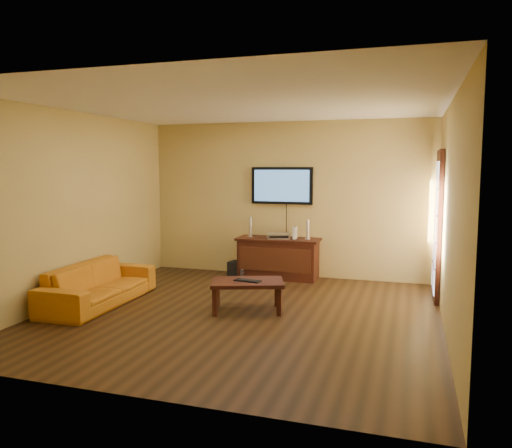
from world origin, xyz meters
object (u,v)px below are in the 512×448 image
at_px(speaker_right, 308,230).
at_px(game_console, 295,233).
at_px(speaker_left, 250,228).
at_px(keyboard, 248,281).
at_px(sofa, 99,277).
at_px(subwoofer, 237,269).
at_px(coffee_table, 247,285).
at_px(av_receiver, 278,236).
at_px(bottle, 242,274).
at_px(television, 282,186).
at_px(media_console, 278,258).

height_order(speaker_right, game_console, speaker_right).
bearing_deg(speaker_left, keyboard, -72.84).
xyz_separation_m(sofa, subwoofer, (1.24, 2.29, -0.25)).
xyz_separation_m(sofa, game_console, (2.28, 2.34, 0.43)).
height_order(coffee_table, av_receiver, av_receiver).
relative_size(sofa, bottle, 10.45).
relative_size(television, speaker_left, 3.13).
xyz_separation_m(coffee_table, keyboard, (0.02, -0.03, 0.07)).
relative_size(speaker_left, keyboard, 0.94).
xyz_separation_m(television, sofa, (-1.98, -2.57, -1.21)).
height_order(sofa, bottle, sofa).
height_order(media_console, bottle, media_console).
relative_size(media_console, speaker_right, 4.32).
distance_m(coffee_table, game_console, 2.12).
height_order(speaker_left, keyboard, speaker_left).
bearing_deg(television, media_console, -90.00).
distance_m(sofa, av_receiver, 3.06).
bearing_deg(bottle, coffee_table, -68.83).
xyz_separation_m(sofa, speaker_right, (2.49, 2.36, 0.47)).
height_order(sofa, keyboard, sofa).
relative_size(television, coffee_table, 1.01).
bearing_deg(television, av_receiver, -88.50).
relative_size(coffee_table, keyboard, 2.92).
xyz_separation_m(media_console, coffee_table, (0.12, -2.06, 0.00)).
bearing_deg(bottle, game_console, 18.86).
relative_size(speaker_right, bottle, 1.78).
relative_size(media_console, television, 1.31).
bearing_deg(game_console, speaker_left, -178.92).
relative_size(sofa, speaker_left, 5.55).
distance_m(television, av_receiver, 0.89).
xyz_separation_m(sofa, keyboard, (2.12, 0.24, 0.05)).
bearing_deg(keyboard, bottle, 111.25).
height_order(television, game_console, television).
bearing_deg(television, speaker_right, -22.12).
bearing_deg(sofa, speaker_right, -47.84).
bearing_deg(bottle, sofa, -124.78).
relative_size(coffee_table, speaker_right, 3.29).
xyz_separation_m(television, subwoofer, (-0.74, -0.28, -1.46)).
distance_m(subwoofer, keyboard, 2.25).
bearing_deg(television, coffee_table, -86.92).
bearing_deg(sofa, keyboard, -84.88).
relative_size(television, speaker_right, 3.31).
height_order(sofa, speaker_right, speaker_right).
distance_m(television, speaker_left, 0.92).
relative_size(sofa, subwoofer, 7.51).
height_order(media_console, subwoofer, media_console).
xyz_separation_m(television, coffee_table, (0.12, -2.29, -1.24)).
distance_m(sofa, game_console, 3.29).
xyz_separation_m(media_console, subwoofer, (-0.74, -0.05, -0.22)).
height_order(av_receiver, game_console, game_console).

